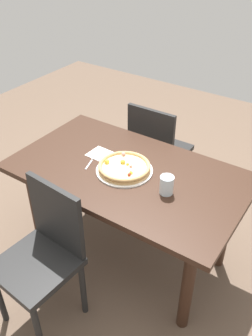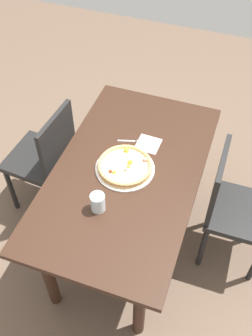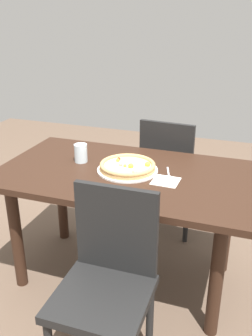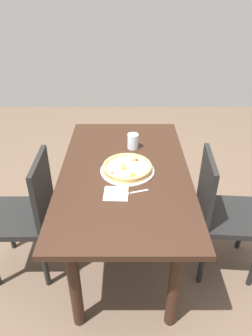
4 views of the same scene
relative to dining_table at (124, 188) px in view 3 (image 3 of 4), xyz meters
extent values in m
plane|color=brown|center=(0.00, 0.00, -0.63)|extent=(6.00, 6.00, 0.00)
cube|color=#331E14|center=(0.00, 0.00, 0.09)|extent=(1.44, 0.83, 0.04)
cylinder|color=#331E14|center=(-0.58, -0.28, -0.28)|extent=(0.07, 0.07, 0.70)
cylinder|color=#331E14|center=(0.58, -0.28, -0.28)|extent=(0.07, 0.07, 0.70)
cylinder|color=#331E14|center=(-0.58, 0.28, -0.28)|extent=(0.07, 0.07, 0.70)
cylinder|color=#331E14|center=(0.58, 0.28, -0.28)|extent=(0.07, 0.07, 0.70)
cylinder|color=black|center=(0.02, -0.88, -0.41)|extent=(0.04, 0.04, 0.43)
cylinder|color=black|center=(-0.32, -0.85, -0.41)|extent=(0.04, 0.04, 0.43)
cylinder|color=black|center=(0.05, -0.54, -0.41)|extent=(0.04, 0.04, 0.43)
cylinder|color=black|center=(-0.29, -0.52, -0.41)|extent=(0.04, 0.04, 0.43)
cube|color=black|center=(-0.13, -0.70, -0.17)|extent=(0.43, 0.43, 0.04)
cube|color=black|center=(-0.12, -0.51, 0.06)|extent=(0.38, 0.06, 0.42)
cylinder|color=black|center=(-0.31, 0.53, -0.41)|extent=(0.04, 0.04, 0.43)
cylinder|color=black|center=(0.03, 0.53, -0.41)|extent=(0.04, 0.04, 0.43)
cube|color=black|center=(-0.14, 0.70, -0.17)|extent=(0.40, 0.40, 0.04)
cube|color=black|center=(-0.14, 0.51, 0.06)|extent=(0.38, 0.03, 0.42)
cylinder|color=white|center=(-0.01, -0.02, 0.11)|extent=(0.35, 0.35, 0.01)
cylinder|color=tan|center=(-0.01, -0.02, 0.12)|extent=(0.32, 0.32, 0.02)
cylinder|color=beige|center=(-0.01, -0.02, 0.14)|extent=(0.28, 0.28, 0.01)
torus|color=tan|center=(-0.01, -0.02, 0.14)|extent=(0.32, 0.32, 0.02)
sphere|color=gold|center=(-0.04, 0.01, 0.15)|extent=(0.03, 0.03, 0.03)
sphere|color=gold|center=(-0.12, -0.05, 0.15)|extent=(0.03, 0.03, 0.03)
sphere|color=gold|center=(0.06, -0.06, 0.15)|extent=(0.02, 0.02, 0.02)
sphere|color=gold|center=(-0.01, 0.01, 0.14)|extent=(0.02, 0.02, 0.02)
sphere|color=maroon|center=(0.06, -0.08, 0.15)|extent=(0.02, 0.02, 0.02)
sphere|color=#E58C7F|center=(0.02, 0.00, 0.15)|extent=(0.02, 0.02, 0.02)
sphere|color=#E58C7F|center=(-0.09, 0.08, 0.15)|extent=(0.03, 0.03, 0.03)
cube|color=silver|center=(-0.23, -0.09, 0.11)|extent=(0.04, 0.11, 0.00)
cube|color=silver|center=(-0.26, 0.00, 0.11)|extent=(0.04, 0.05, 0.00)
cylinder|color=silver|center=(0.30, -0.06, 0.16)|extent=(0.08, 0.08, 0.11)
cube|color=white|center=(-0.25, 0.05, 0.11)|extent=(0.15, 0.15, 0.00)
camera|label=1|loc=(1.00, -1.50, 1.40)|focal=38.77mm
camera|label=2|loc=(1.42, 0.50, 1.86)|focal=42.55mm
camera|label=3|loc=(-0.65, 1.83, 0.95)|focal=39.74mm
camera|label=4|loc=(-1.68, -0.01, 1.19)|focal=32.82mm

